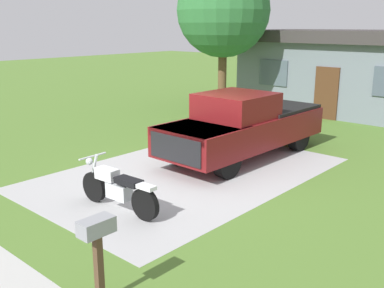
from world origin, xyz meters
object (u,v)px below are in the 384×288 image
Objects in this scene: motorcycle at (118,188)px; shade_tree at (223,11)px; mailbox at (97,238)px; neighbor_house at (353,70)px; pickup_truck at (245,124)px.

motorcycle is 0.35× the size of shade_tree.
mailbox is at bearing -58.49° from shade_tree.
shade_tree is 6.34m from neighbor_house.
shade_tree reaches higher than neighbor_house.
shade_tree is at bearing 117.11° from motorcycle.
pickup_truck is at bearing -46.10° from shade_tree.
motorcycle is at bearing -85.97° from pickup_truck.
mailbox is at bearing -78.21° from neighbor_house.
neighbor_house is at bearing 94.26° from motorcycle.
pickup_truck is at bearing -85.61° from neighbor_house.
shade_tree reaches higher than mailbox.
shade_tree reaches higher than motorcycle.
shade_tree is (-7.38, 12.03, 3.31)m from mailbox.
mailbox is 0.20× the size of shade_tree.
pickup_truck is 7.67m from mailbox.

